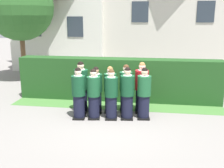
# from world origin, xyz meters

# --- Properties ---
(ground_plane) EXTENTS (60.00, 60.00, 0.00)m
(ground_plane) POSITION_xyz_m (0.00, 0.00, 0.00)
(ground_plane) COLOR gray
(student_front_row_0) EXTENTS (0.43, 0.51, 1.64)m
(student_front_row_0) POSITION_xyz_m (-1.00, -0.13, 0.78)
(student_front_row_0) COLOR black
(student_front_row_0) RESTS_ON ground
(student_front_row_1) EXTENTS (0.44, 0.51, 1.61)m
(student_front_row_1) POSITION_xyz_m (-0.53, -0.06, 0.76)
(student_front_row_1) COLOR black
(student_front_row_1) RESTS_ON ground
(student_front_row_2) EXTENTS (0.42, 0.52, 1.60)m
(student_front_row_2) POSITION_xyz_m (0.02, -0.02, 0.76)
(student_front_row_2) COLOR black
(student_front_row_2) RESTS_ON ground
(student_front_row_3) EXTENTS (0.43, 0.54, 1.66)m
(student_front_row_3) POSITION_xyz_m (0.51, 0.07, 0.79)
(student_front_row_3) COLOR black
(student_front_row_3) RESTS_ON ground
(student_front_row_4) EXTENTS (0.43, 0.54, 1.64)m
(student_front_row_4) POSITION_xyz_m (1.03, 0.16, 0.78)
(student_front_row_4) COLOR black
(student_front_row_4) RESTS_ON ground
(student_rear_row_0) EXTENTS (0.45, 0.52, 1.73)m
(student_rear_row_0) POSITION_xyz_m (-1.07, 0.46, 0.83)
(student_rear_row_0) COLOR black
(student_rear_row_0) RESTS_ON ground
(student_rear_row_1) EXTENTS (0.41, 0.49, 1.57)m
(student_rear_row_1) POSITION_xyz_m (-0.56, 0.48, 0.75)
(student_rear_row_1) COLOR black
(student_rear_row_1) RESTS_ON ground
(student_rear_row_2) EXTENTS (0.41, 0.51, 1.57)m
(student_rear_row_2) POSITION_xyz_m (-0.10, 0.57, 0.75)
(student_rear_row_2) COLOR black
(student_rear_row_2) RESTS_ON ground
(student_rear_row_3) EXTENTS (0.45, 0.55, 1.63)m
(student_rear_row_3) POSITION_xyz_m (0.41, 0.67, 0.78)
(student_rear_row_3) COLOR black
(student_rear_row_3) RESTS_ON ground
(student_in_red_blazer) EXTENTS (0.45, 0.52, 1.71)m
(student_in_red_blazer) POSITION_xyz_m (0.94, 0.72, 0.82)
(student_in_red_blazer) COLOR black
(student_in_red_blazer) RESTS_ON ground
(hedge) EXTENTS (7.67, 0.70, 1.62)m
(hedge) POSITION_xyz_m (0.00, 1.98, 0.81)
(hedge) COLOR #214C1E
(hedge) RESTS_ON ground
(school_building_main) EXTENTS (8.07, 3.95, 7.77)m
(school_building_main) POSITION_xyz_m (2.27, 8.92, 3.98)
(school_building_main) COLOR beige
(school_building_main) RESTS_ON ground
(school_building_annex) EXTENTS (5.76, 4.68, 5.84)m
(school_building_annex) POSITION_xyz_m (-4.19, 8.82, 3.00)
(school_building_annex) COLOR silver
(school_building_annex) RESTS_ON ground
(oak_tree_left) EXTENTS (3.32, 3.32, 5.29)m
(oak_tree_left) POSITION_xyz_m (-5.21, 4.76, 3.62)
(oak_tree_left) COLOR brown
(oak_tree_left) RESTS_ON ground
(lawn_strip) EXTENTS (7.67, 0.90, 0.01)m
(lawn_strip) POSITION_xyz_m (0.00, 1.18, 0.00)
(lawn_strip) COLOR #477A38
(lawn_strip) RESTS_ON ground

